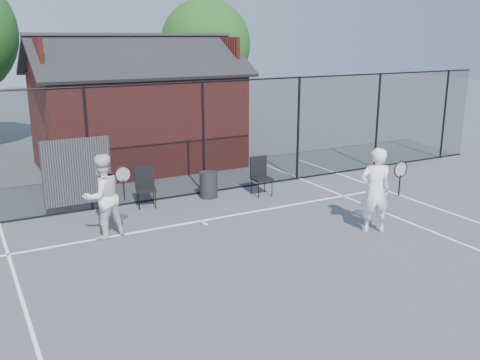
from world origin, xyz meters
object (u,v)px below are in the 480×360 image
clubhouse (137,116)px  chair_left (146,188)px  player_front (375,190)px  waste_bin (209,185)px  chair_right (262,177)px  player_back (103,196)px

clubhouse → chair_left: 4.71m
clubhouse → chair_left: size_ratio=6.57×
player_front → waste_bin: player_front is taller
clubhouse → chair_right: (1.76, -4.90, -1.11)m
player_front → chair_left: size_ratio=1.88×
player_back → clubhouse: bearing=65.6°
player_back → waste_bin: player_back is taller
clubhouse → waste_bin: bearing=-84.3°
player_front → waste_bin: (-2.05, 3.99, -0.59)m
clubhouse → waste_bin: (0.44, -4.40, -1.26)m
player_front → chair_right: (-0.73, 3.49, -0.43)m
chair_left → chair_right: (3.02, -0.50, 0.01)m
player_front → player_back: size_ratio=1.04×
chair_right → player_front: bearing=-75.7°
clubhouse → player_back: bearing=-114.4°
player_front → chair_left: 5.49m
player_back → waste_bin: (3.14, 1.54, -0.55)m
chair_right → waste_bin: (-1.32, 0.50, -0.16)m
chair_left → clubhouse: bearing=86.1°
waste_bin → chair_left: bearing=180.0°
player_back → chair_right: player_back is taller
chair_left → waste_bin: (1.70, 0.00, -0.15)m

